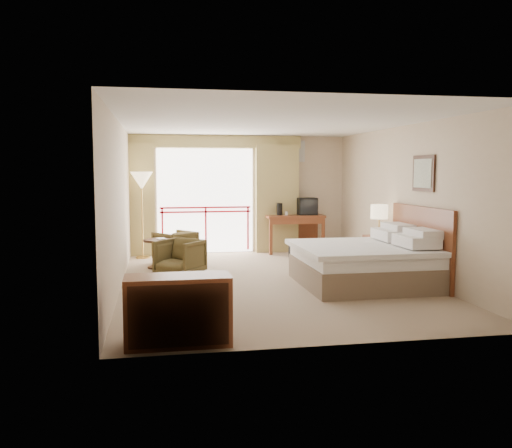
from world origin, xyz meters
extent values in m
plane|color=gray|center=(0.00, 0.00, 0.00)|extent=(7.00, 7.00, 0.00)
plane|color=white|center=(0.00, 0.00, 2.70)|extent=(7.00, 7.00, 0.00)
plane|color=#CBB495|center=(0.00, 3.50, 1.35)|extent=(5.00, 0.00, 5.00)
plane|color=#CBB495|center=(0.00, -3.50, 1.35)|extent=(5.00, 0.00, 5.00)
plane|color=#CBB495|center=(-2.50, 0.00, 1.35)|extent=(0.00, 7.00, 7.00)
plane|color=#CBB495|center=(2.50, 0.00, 1.35)|extent=(0.00, 7.00, 7.00)
plane|color=white|center=(-0.80, 3.48, 1.20)|extent=(2.40, 0.00, 2.40)
cube|color=red|center=(-0.80, 3.46, 0.95)|extent=(2.09, 0.03, 0.04)
cube|color=red|center=(-0.80, 3.46, 1.05)|extent=(2.09, 0.03, 0.04)
cube|color=red|center=(-1.79, 3.46, 0.55)|extent=(0.04, 0.03, 1.00)
cube|color=red|center=(-0.80, 3.46, 0.55)|extent=(0.04, 0.03, 1.00)
cube|color=red|center=(0.19, 3.46, 0.55)|extent=(0.04, 0.03, 1.00)
cube|color=#99874E|center=(-2.45, 3.35, 1.25)|extent=(1.00, 0.26, 2.50)
cube|color=#99874E|center=(0.85, 3.35, 1.25)|extent=(1.00, 0.26, 2.50)
cube|color=#99874E|center=(-0.80, 3.38, 2.55)|extent=(4.40, 0.22, 0.28)
cube|color=silver|center=(1.30, 3.47, 2.35)|extent=(0.50, 0.04, 0.50)
cube|color=brown|center=(1.45, -0.60, 0.20)|extent=(2.05, 2.00, 0.40)
cube|color=white|center=(1.45, -0.60, 0.50)|extent=(2.01, 1.96, 0.22)
cube|color=white|center=(1.40, -0.60, 0.63)|extent=(2.09, 2.06, 0.08)
cube|color=white|center=(2.15, -1.05, 0.78)|extent=(0.50, 0.75, 0.18)
cube|color=white|center=(2.15, -0.15, 0.78)|extent=(0.50, 0.75, 0.18)
cube|color=white|center=(2.28, -1.05, 0.90)|extent=(0.40, 0.70, 0.14)
cube|color=white|center=(2.28, -0.15, 0.90)|extent=(0.40, 0.70, 0.14)
cube|color=#622C18|center=(2.46, -0.60, 0.65)|extent=(0.06, 2.10, 1.30)
cube|color=black|center=(2.48, -0.60, 1.85)|extent=(0.03, 0.72, 0.60)
cube|color=silver|center=(2.46, -0.60, 1.85)|extent=(0.01, 0.60, 0.48)
cube|color=#622C18|center=(2.22, 0.54, 0.33)|extent=(0.48, 0.57, 0.67)
cylinder|color=tan|center=(2.22, 0.59, 0.71)|extent=(0.13, 0.13, 0.04)
cylinder|color=tan|center=(2.22, 0.59, 0.88)|extent=(0.03, 0.03, 0.34)
cylinder|color=#FFE5B2|center=(2.22, 0.59, 1.12)|extent=(0.32, 0.32, 0.27)
cube|color=black|center=(2.17, 0.39, 0.71)|extent=(0.21, 0.18, 0.08)
cube|color=#622C18|center=(1.22, 3.13, 0.85)|extent=(1.34, 0.65, 0.06)
cube|color=#622C18|center=(0.61, 2.85, 0.41)|extent=(0.07, 0.07, 0.82)
cube|color=#622C18|center=(1.84, 2.85, 0.41)|extent=(0.07, 0.07, 0.82)
cube|color=#622C18|center=(0.61, 3.41, 0.41)|extent=(0.07, 0.07, 0.82)
cube|color=#622C18|center=(1.84, 3.41, 0.41)|extent=(0.07, 0.07, 0.82)
cube|color=#622C18|center=(1.22, 3.41, 0.50)|extent=(1.22, 0.03, 0.61)
cube|color=#622C18|center=(1.22, 2.84, 0.76)|extent=(1.22, 0.03, 0.13)
cube|color=black|center=(1.52, 3.13, 1.07)|extent=(0.44, 0.34, 0.40)
cube|color=black|center=(1.52, 2.96, 1.07)|extent=(0.40, 0.02, 0.32)
cylinder|color=black|center=(0.87, 3.13, 1.01)|extent=(0.16, 0.16, 0.28)
cylinder|color=white|center=(1.02, 3.08, 0.92)|extent=(0.08, 0.08, 0.09)
cylinder|color=black|center=(1.05, 2.51, 0.14)|extent=(0.25, 0.25, 0.27)
imported|color=#42361A|center=(-1.55, 2.25, 0.00)|extent=(0.99, 1.00, 0.66)
imported|color=#42361A|center=(-1.51, 0.75, 0.00)|extent=(1.01, 1.01, 0.66)
cylinder|color=black|center=(-1.92, 1.61, 0.55)|extent=(0.51, 0.51, 0.04)
cylinder|color=black|center=(-1.92, 1.61, 0.28)|extent=(0.06, 0.06, 0.51)
cylinder|color=black|center=(-1.92, 1.61, 0.02)|extent=(0.37, 0.37, 0.03)
imported|color=white|center=(-1.92, 1.61, 0.57)|extent=(0.21, 0.25, 0.02)
cylinder|color=tan|center=(-2.22, 2.93, 0.02)|extent=(0.30, 0.30, 0.03)
cylinder|color=tan|center=(-2.22, 2.93, 0.81)|extent=(0.03, 0.03, 1.63)
cone|color=#FFE5B2|center=(-2.22, 2.93, 1.68)|extent=(0.48, 0.48, 0.38)
cube|color=#622C18|center=(-1.70, -3.16, 0.38)|extent=(1.14, 0.48, 0.76)
cube|color=black|center=(-1.70, -3.40, 0.38)|extent=(1.05, 0.02, 0.67)
camera|label=1|loc=(-1.90, -8.99, 1.89)|focal=38.00mm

